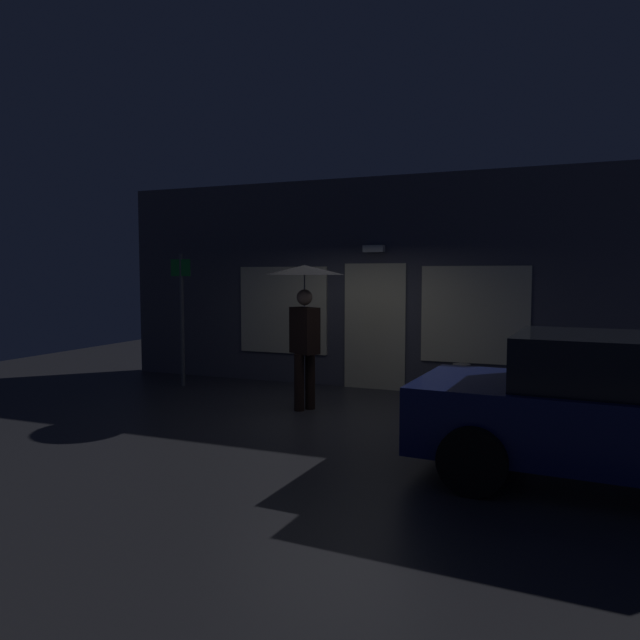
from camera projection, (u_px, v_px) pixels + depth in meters
ground_plane at (330, 416)px, 8.52m from camera, size 18.00×18.00×0.00m
building_facade at (378, 284)px, 10.55m from camera, size 10.06×0.48×3.70m
person_with_umbrella at (305, 298)px, 8.78m from camera, size 1.19×1.19×2.15m
street_sign_post at (182, 311)px, 10.70m from camera, size 0.40×0.07×2.38m
sidewalk_bollard at (461, 385)px, 9.16m from camera, size 0.27×0.27×0.65m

